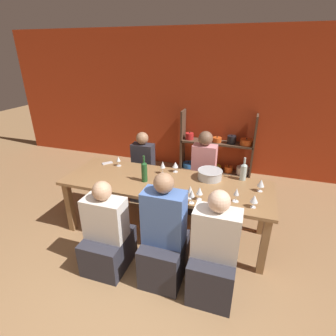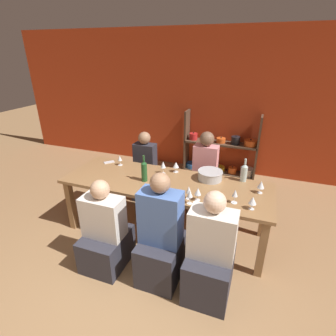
# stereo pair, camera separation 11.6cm
# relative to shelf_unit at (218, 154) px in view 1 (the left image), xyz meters

# --- Properties ---
(ground_plane) EXTENTS (18.00, 18.00, 0.00)m
(ground_plane) POSITION_rel_shelf_unit_xyz_m (-0.33, -3.63, -0.40)
(ground_plane) COLOR #936D47
(wall_back_red) EXTENTS (8.80, 0.06, 2.70)m
(wall_back_red) POSITION_rel_shelf_unit_xyz_m (-0.33, 0.20, 0.95)
(wall_back_red) COLOR #B23819
(wall_back_red) RESTS_ON ground_plane
(shelf_unit) EXTENTS (1.42, 0.30, 1.22)m
(shelf_unit) POSITION_rel_shelf_unit_xyz_m (0.00, 0.00, 0.00)
(shelf_unit) COLOR #4C3828
(shelf_unit) RESTS_ON ground_plane
(dining_table) EXTENTS (2.64, 0.89, 0.76)m
(dining_table) POSITION_rel_shelf_unit_xyz_m (-0.38, -2.15, 0.28)
(dining_table) COLOR olive
(dining_table) RESTS_ON ground_plane
(mixing_bowl) EXTENTS (0.32, 0.32, 0.12)m
(mixing_bowl) POSITION_rel_shelf_unit_xyz_m (0.14, -1.88, 0.43)
(mixing_bowl) COLOR #B7BABC
(mixing_bowl) RESTS_ON dining_table
(wine_bottle_green) EXTENTS (0.07, 0.07, 0.35)m
(wine_bottle_green) POSITION_rel_shelf_unit_xyz_m (-0.64, -2.21, 0.51)
(wine_bottle_green) COLOR #1E4C23
(wine_bottle_green) RESTS_ON dining_table
(wine_bottle_dark) EXTENTS (0.08, 0.08, 0.30)m
(wine_bottle_dark) POSITION_rel_shelf_unit_xyz_m (0.54, -1.78, 0.49)
(wine_bottle_dark) COLOR #B2C6C1
(wine_bottle_dark) RESTS_ON dining_table
(wine_glass_red_a) EXTENTS (0.07, 0.07, 0.16)m
(wine_glass_red_a) POSITION_rel_shelf_unit_xyz_m (0.51, -2.35, 0.48)
(wine_glass_red_a) COLOR white
(wine_glass_red_a) RESTS_ON dining_table
(wine_glass_red_b) EXTENTS (0.06, 0.06, 0.16)m
(wine_glass_red_b) POSITION_rel_shelf_unit_xyz_m (0.01, -2.45, 0.48)
(wine_glass_red_b) COLOR white
(wine_glass_red_b) RESTS_ON dining_table
(wine_glass_white_a) EXTENTS (0.07, 0.07, 0.18)m
(wine_glass_white_a) POSITION_rel_shelf_unit_xyz_m (-0.49, -1.93, 0.49)
(wine_glass_white_a) COLOR white
(wine_glass_white_a) RESTS_ON dining_table
(wine_glass_white_b) EXTENTS (0.08, 0.08, 0.15)m
(wine_glass_white_b) POSITION_rel_shelf_unit_xyz_m (0.69, -2.42, 0.47)
(wine_glass_white_b) COLOR white
(wine_glass_white_b) RESTS_ON dining_table
(wine_glass_empty_a) EXTENTS (0.08, 0.08, 0.15)m
(wine_glass_empty_a) POSITION_rel_shelf_unit_xyz_m (-0.35, -1.82, 0.47)
(wine_glass_empty_a) COLOR white
(wine_glass_empty_a) RESTS_ON dining_table
(wine_glass_empty_b) EXTENTS (0.06, 0.06, 0.17)m
(wine_glass_empty_b) POSITION_rel_shelf_unit_xyz_m (0.05, -2.54, 0.49)
(wine_glass_empty_b) COLOR white
(wine_glass_empty_b) RESTS_ON dining_table
(wine_glass_red_c) EXTENTS (0.07, 0.07, 0.14)m
(wine_glass_red_c) POSITION_rel_shelf_unit_xyz_m (-1.18, -1.88, 0.47)
(wine_glass_red_c) COLOR white
(wine_glass_red_c) RESTS_ON dining_table
(wine_glass_empty_c) EXTENTS (0.07, 0.07, 0.16)m
(wine_glass_empty_c) POSITION_rel_shelf_unit_xyz_m (0.12, -2.44, 0.48)
(wine_glass_empty_c) COLOR white
(wine_glass_empty_c) RESTS_ON dining_table
(wine_glass_red_d) EXTENTS (0.08, 0.08, 0.16)m
(wine_glass_red_d) POSITION_rel_shelf_unit_xyz_m (0.76, -2.03, 0.47)
(wine_glass_red_d) COLOR white
(wine_glass_red_d) RESTS_ON dining_table
(cell_phone) EXTENTS (0.15, 0.16, 0.01)m
(cell_phone) POSITION_rel_shelf_unit_xyz_m (-1.39, -1.85, 0.37)
(cell_phone) COLOR silver
(cell_phone) RESTS_ON dining_table
(person_near_a) EXTENTS (0.45, 0.56, 1.08)m
(person_near_a) POSITION_rel_shelf_unit_xyz_m (-0.80, -2.93, -0.01)
(person_near_a) COLOR #2D2D38
(person_near_a) RESTS_ON ground_plane
(person_far_a) EXTENTS (0.34, 0.43, 1.27)m
(person_far_a) POSITION_rel_shelf_unit_xyz_m (-0.02, -1.46, 0.08)
(person_far_a) COLOR #2D2D38
(person_far_a) RESTS_ON ground_plane
(person_near_b) EXTENTS (0.44, 0.55, 1.18)m
(person_near_b) POSITION_rel_shelf_unit_xyz_m (0.38, -2.93, 0.03)
(person_near_b) COLOR #2D2D38
(person_near_b) RESTS_ON ground_plane
(person_far_b) EXTENTS (0.34, 0.43, 1.14)m
(person_far_b) POSITION_rel_shelf_unit_xyz_m (-1.01, -1.39, 0.03)
(person_far_b) COLOR #2D2D38
(person_far_b) RESTS_ON ground_plane
(person_near_c) EXTENTS (0.42, 0.53, 1.26)m
(person_near_c) POSITION_rel_shelf_unit_xyz_m (-0.14, -2.90, 0.06)
(person_near_c) COLOR #2D2D38
(person_near_c) RESTS_ON ground_plane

